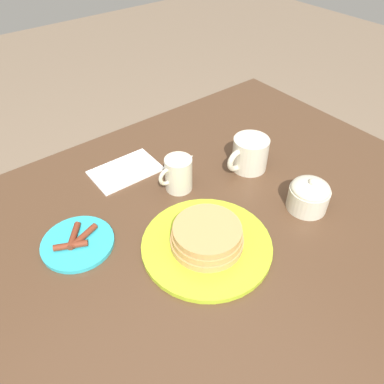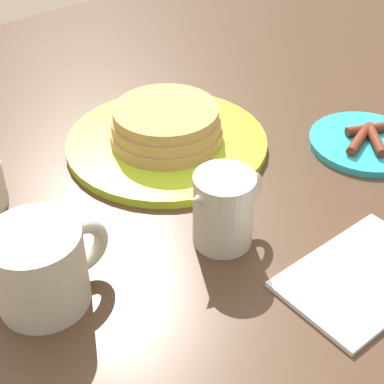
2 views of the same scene
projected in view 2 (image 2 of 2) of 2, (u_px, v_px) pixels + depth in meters
dining_table at (176, 189)px, 0.91m from camera, size 1.41×1.09×0.74m
pancake_plate at (166, 133)px, 0.81m from camera, size 0.28×0.28×0.06m
side_plate_bacon at (366, 142)px, 0.82m from camera, size 0.16×0.16×0.02m
coffee_mug at (42, 266)px, 0.58m from camera, size 0.13×0.09×0.09m
creamer_pitcher at (223, 208)px, 0.65m from camera, size 0.11×0.07×0.10m
napkin at (363, 277)px, 0.62m from camera, size 0.18×0.12×0.01m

